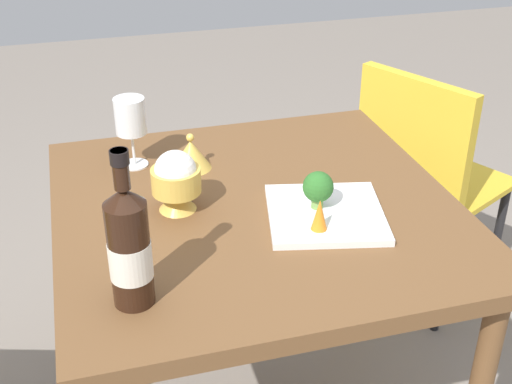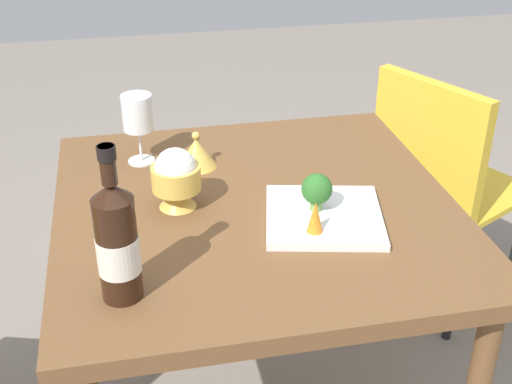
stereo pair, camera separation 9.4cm
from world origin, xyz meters
The scene contains 9 objects.
dining_table centered at (0.00, 0.00, 0.67)m, with size 0.90×0.90×0.76m.
chair_near_window centered at (0.45, -0.69, 0.53)m, with size 0.54×0.54×0.85m.
wine_bottle centered at (-0.28, 0.31, 0.88)m, with size 0.08×0.08×0.30m.
wine_glass centered at (0.27, 0.24, 0.89)m, with size 0.08×0.08×0.18m.
rice_bowl centered at (0.02, 0.18, 0.83)m, with size 0.11×0.11×0.14m.
rice_bowl_lid centered at (0.21, 0.11, 0.80)m, with size 0.10×0.10×0.09m.
serving_plate centered at (-0.10, -0.13, 0.77)m, with size 0.30×0.30×0.02m.
broccoli_floret centered at (-0.08, -0.12, 0.82)m, with size 0.07×0.07×0.09m.
carrot_garnish_left centered at (-0.16, -0.09, 0.81)m, with size 0.03×0.03×0.07m.
Camera 1 is at (-1.28, 0.36, 1.54)m, focal length 47.71 mm.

